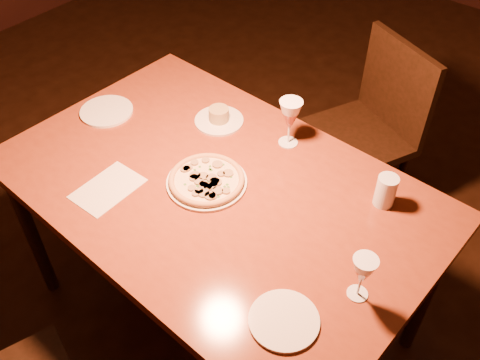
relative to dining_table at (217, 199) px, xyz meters
The scene contains 11 objects.
floor 0.82m from the dining_table, 121.07° to the left, with size 7.00×7.00×0.00m, color #321C10.
dining_table is the anchor object (origin of this frame).
chair_far 1.02m from the dining_table, 84.21° to the left, with size 0.61×0.61×0.97m.
pizza_plate 0.10m from the dining_table, 153.98° to the right, with size 0.29×0.29×0.03m.
ramekin_saucer 0.38m from the dining_table, 129.44° to the left, with size 0.20×0.20×0.06m.
wine_glass_far 0.40m from the dining_table, 80.10° to the left, with size 0.09×0.09×0.20m, color #B5594B, non-canonical shape.
wine_glass_right 0.65m from the dining_table, ahead, with size 0.07×0.07×0.16m, color #B5594B, non-canonical shape.
water_tumbler 0.60m from the dining_table, 30.68° to the left, with size 0.07×0.07×0.12m, color silver.
side_plate_left 0.64m from the dining_table, behind, with size 0.22×0.22×0.01m, color silver.
side_plate_near 0.60m from the dining_table, 29.78° to the right, with size 0.20×0.20×0.01m, color silver.
menu_card 0.39m from the dining_table, 137.67° to the right, with size 0.16×0.24×0.00m, color beige.
Camera 1 is at (1.08, -1.25, 2.18)m, focal length 40.00 mm.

